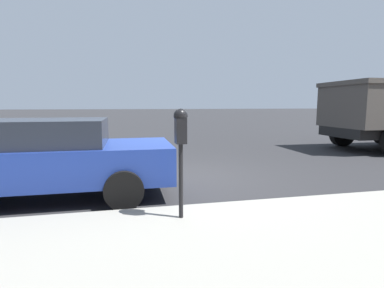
# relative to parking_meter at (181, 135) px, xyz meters

# --- Properties ---
(ground_plane) EXTENTS (220.00, 220.00, 0.00)m
(ground_plane) POSITION_rel_parking_meter_xyz_m (2.70, -0.47, -1.28)
(ground_plane) COLOR #2B2B2D
(parking_meter) EXTENTS (0.21, 0.19, 1.51)m
(parking_meter) POSITION_rel_parking_meter_xyz_m (0.00, 0.00, 0.00)
(parking_meter) COLOR black
(parking_meter) RESTS_ON sidewalk
(car_blue) EXTENTS (2.02, 4.54, 1.43)m
(car_blue) POSITION_rel_parking_meter_xyz_m (1.78, 2.22, -0.51)
(car_blue) COLOR navy
(car_blue) RESTS_ON ground_plane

